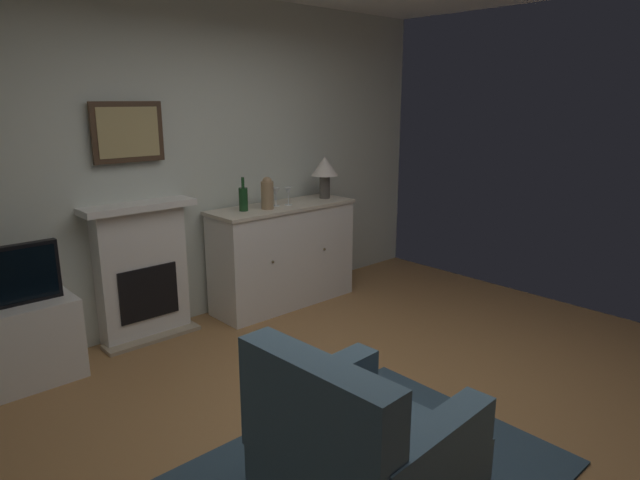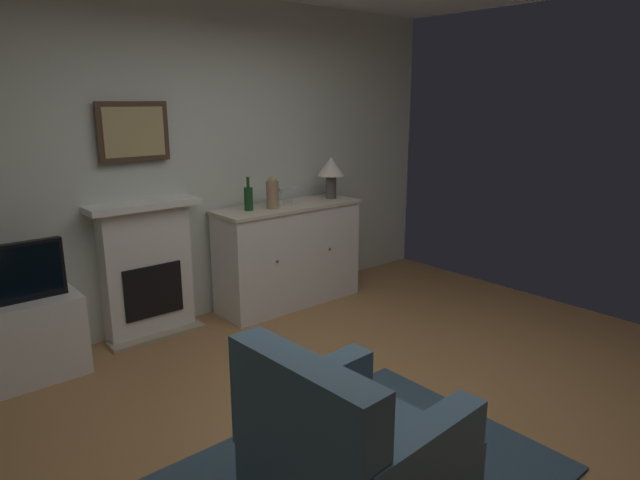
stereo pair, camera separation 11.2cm
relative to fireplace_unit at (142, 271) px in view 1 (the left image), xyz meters
The scene contains 13 objects.
ground_plane 2.22m from the fireplace_unit, 75.63° to the right, with size 5.43×4.45×0.10m, color #9E7042.
wall_rear 0.97m from the fireplace_unit, 13.56° to the left, with size 5.43×0.06×2.71m, color silver.
fireplace_unit is the anchor object (origin of this frame).
framed_picture 1.08m from the fireplace_unit, 90.00° to the left, with size 0.55×0.04×0.45m.
sideboard_cabinet 1.30m from the fireplace_unit, ahead, with size 1.40×0.49×0.94m.
table_lamp 1.94m from the fireplace_unit, ahead, with size 0.26×0.26×0.40m.
wine_bottle 1.02m from the fireplace_unit, 10.43° to the right, with size 0.08×0.08×0.29m.
wine_glass_left 1.33m from the fireplace_unit, ahead, with size 0.07×0.07×0.16m.
wine_glass_center 1.44m from the fireplace_unit, ahead, with size 0.07×0.07×0.16m.
vase_decorative 1.23m from the fireplace_unit, 11.87° to the right, with size 0.11×0.11×0.28m.
tv_cabinet 1.02m from the fireplace_unit, behind, with size 0.75×0.42×0.57m.
tv_set 1.02m from the fireplace_unit, 169.23° to the right, with size 0.62×0.07×0.40m.
armchair 2.62m from the fireplace_unit, 95.38° to the right, with size 0.84×0.81×0.92m.
Camera 1 is at (-2.30, -1.94, 1.87)m, focal length 30.87 mm.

